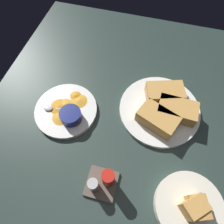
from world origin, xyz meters
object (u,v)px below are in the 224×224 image
Objects in this scene: sandwich_half_far at (178,110)px; spoon_by_gravy_ramekin at (53,109)px; plate_sandwich_main at (160,110)px; plate_chips_companion at (67,110)px; sandwich_half_near at (158,119)px; ramekin_light_gravy at (71,116)px; sandwich_half_extra at (165,93)px; condiment_caddy at (104,182)px; bread_basket_rear at (191,207)px; spoon_by_dark_ramekin at (156,104)px; ramekin_dark_sauce at (168,93)px.

sandwich_half_far is 1.36× the size of spoon_by_gravy_ramekin.
plate_chips_companion is (32.22, 8.94, 0.00)cm from plate_sandwich_main.
sandwich_half_near is 29.20cm from ramekin_light_gravy.
sandwich_half_far is (-5.42, 0.40, 3.20)cm from plate_sandwich_main.
sandwich_half_extra is at bearing -49.21° from sandwich_half_far.
ramekin_light_gravy is at bearing -46.66° from condiment_caddy.
bread_basket_rear is (-7.25, 28.69, -1.74)cm from sandwich_half_far.
sandwich_half_near is at bearing 102.04° from spoon_by_dark_ramekin.
plate_chips_companion is 4.89cm from spoon_by_gravy_ramekin.
spoon_by_dark_ramekin is 0.48× the size of bread_basket_rear.
sandwich_half_far is at bearing -139.21° from sandwich_half_near.
sandwich_half_near is at bearing -61.08° from bread_basket_rear.
sandwich_half_near reaches higher than plate_chips_companion.
condiment_caddy is at bearing 69.87° from sandwich_half_extra.
sandwich_half_extra reaches higher than ramekin_light_gravy.
spoon_by_gravy_ramekin reaches higher than plate_chips_companion.
sandwich_half_near is 1.88× the size of ramekin_dark_sauce.
sandwich_half_far is 33.90cm from condiment_caddy.
sandwich_half_extra is at bearing -110.13° from condiment_caddy.
plate_sandwich_main is at bearing 85.79° from sandwich_half_extra.
ramekin_dark_sauce is at bearing -141.73° from sandwich_half_extra.
spoon_by_dark_ramekin is at bearing -33.74° from plate_sandwich_main.
ramekin_dark_sauce is (-1.07, -0.85, -0.42)cm from sandwich_half_extra.
spoon_by_gravy_ramekin is (35.01, 11.35, 0.00)cm from spoon_by_dark_ramekin.
sandwich_half_near is at bearing 80.91° from ramekin_dark_sauce.
spoon_by_gravy_ramekin is (36.82, 10.14, 1.16)cm from plate_sandwich_main.
sandwich_half_extra is at bearing -117.74° from spoon_by_dark_ramekin.
ramekin_light_gravy is 8.22cm from spoon_by_gravy_ramekin.
sandwich_half_near reaches higher than plate_sandwich_main.
sandwich_half_far reaches higher than spoon_by_dark_ramekin.
ramekin_light_gravy is at bearing 22.03° from plate_sandwich_main.
ramekin_dark_sauce is (3.95, -6.67, -0.42)cm from sandwich_half_far.
condiment_caddy is (-16.59, 17.58, -0.14)cm from ramekin_light_gravy.
condiment_caddy is at bearing 63.44° from sandwich_half_near.
sandwich_half_extra is at bearing -94.21° from sandwich_half_near.
condiment_caddy reaches higher than spoon_by_dark_ramekin.
sandwich_half_far is at bearing -121.57° from condiment_caddy.
spoon_by_gravy_ramekin is 0.52× the size of bread_basket_rear.
spoon_by_dark_ramekin is 36.80cm from spoon_by_gravy_ramekin.
condiment_caddy reaches higher than ramekin_light_gravy.
ramekin_light_gravy is (34.33, 11.30, -0.45)cm from sandwich_half_far.
spoon_by_gravy_ramekin is at bearing 12.98° from sandwich_half_far.
condiment_caddy is at bearing 0.43° from bread_basket_rear.
sandwich_half_extra is at bearing -149.70° from ramekin_light_gravy.
spoon_by_gravy_ramekin is (37.22, 15.56, -2.04)cm from sandwich_half_extra.
plate_sandwich_main is 3.01× the size of condiment_caddy.
plate_chips_companion is at bearing 18.46° from spoon_by_dark_ramekin.
plate_chips_companion is at bearing 15.50° from plate_sandwich_main.
plate_sandwich_main is 1.50× the size of bread_basket_rear.
ramekin_dark_sauce is at bearing -59.35° from sandwich_half_far.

